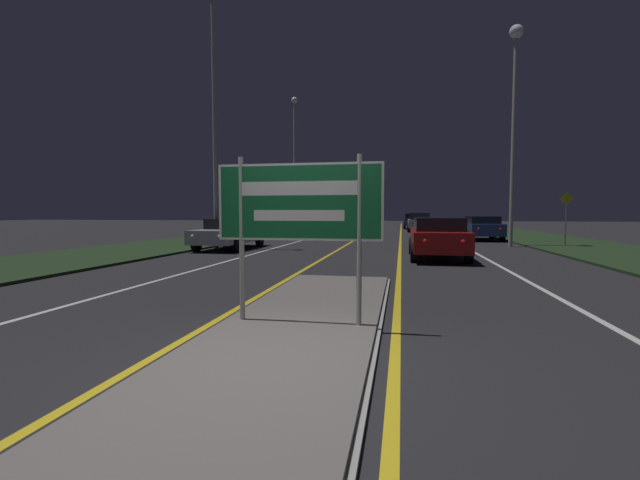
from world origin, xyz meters
The scene contains 21 objects.
ground_plane centered at (0.00, 0.00, 0.00)m, with size 160.00×160.00×0.00m, color #232326.
median_island centered at (0.00, 1.49, 0.04)m, with size 2.20×8.66×0.10m.
verge_left centered at (-9.50, 20.00, 0.04)m, with size 5.00×100.00×0.08m.
verge_right centered at (9.50, 20.00, 0.04)m, with size 5.00×100.00×0.08m.
centre_line_yellow_left centered at (-1.29, 25.00, 0.00)m, with size 0.12×70.00×0.01m.
centre_line_yellow_right centered at (1.29, 25.00, 0.00)m, with size 0.12×70.00×0.01m.
lane_line_white_left centered at (-4.20, 25.00, 0.00)m, with size 0.12×70.00×0.01m.
lane_line_white_right centered at (4.20, 25.00, 0.00)m, with size 0.12×70.00×0.01m.
edge_line_white_left centered at (-7.20, 25.00, 0.00)m, with size 0.10×70.00×0.01m.
edge_line_white_right centered at (7.20, 25.00, 0.00)m, with size 0.10×70.00×0.01m.
highway_sign centered at (0.00, 1.49, 1.64)m, with size 2.24×0.07×2.22m.
streetlight_left_near centered at (-6.57, 13.34, 6.47)m, with size 0.45×0.45×11.03m.
streetlight_left_far centered at (-6.44, 26.77, 6.01)m, with size 0.46×0.46×10.00m.
streetlight_right_near centered at (6.31, 16.99, 6.87)m, with size 0.61×0.61×10.00m.
car_receding_0 centered at (2.57, 11.13, 0.75)m, with size 1.88×4.66×1.41m.
car_receding_1 centered at (5.90, 22.01, 0.73)m, with size 1.90×4.70×1.37m.
car_receding_2 centered at (2.76, 32.16, 0.82)m, with size 1.90×4.58×1.56m.
car_receding_3 centered at (2.45, 39.38, 0.78)m, with size 1.88×4.22×1.49m.
car_approaching_0 centered at (-6.01, 13.57, 0.70)m, with size 1.92×4.76×1.31m.
car_approaching_1 centered at (-2.49, 25.40, 0.76)m, with size 1.87×4.28×1.40m.
warning_sign centered at (8.64, 17.02, 1.53)m, with size 0.60×0.06×2.42m.
Camera 1 is at (1.34, -4.04, 1.57)m, focal length 24.00 mm.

